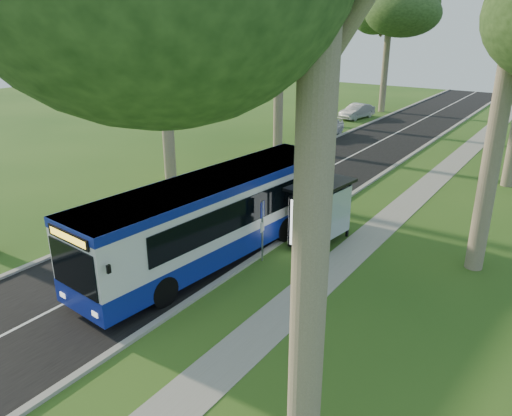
{
  "coord_description": "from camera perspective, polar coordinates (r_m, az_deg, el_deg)",
  "views": [
    {
      "loc": [
        10.25,
        -13.29,
        9.13
      ],
      "look_at": [
        -0.9,
        3.16,
        1.6
      ],
      "focal_mm": 35.0,
      "sensor_mm": 36.0,
      "label": 1
    }
  ],
  "objects": [
    {
      "name": "kerb_west",
      "position": [
        30.37,
        -2.28,
        3.35
      ],
      "size": [
        0.25,
        100.0,
        0.12
      ],
      "primitive_type": "cube",
      "color": "#9E9B93",
      "rests_on": "ground"
    },
    {
      "name": "kerb_east",
      "position": [
        27.01,
        9.78,
        0.82
      ],
      "size": [
        0.25,
        100.0,
        0.12
      ],
      "primitive_type": "cube",
      "color": "#9E9B93",
      "rests_on": "ground"
    },
    {
      "name": "centre_line",
      "position": [
        28.54,
        3.4,
        2.1
      ],
      "size": [
        0.12,
        100.0,
        0.0
      ],
      "primitive_type": "cube",
      "color": "white",
      "rests_on": "road"
    },
    {
      "name": "bus_stop_sign",
      "position": [
        19.61,
        0.73,
        -1.85
      ],
      "size": [
        0.13,
        0.36,
        2.56
      ],
      "rotation": [
        0.0,
        0.0,
        0.24
      ],
      "color": "gray",
      "rests_on": "ground"
    },
    {
      "name": "road",
      "position": [
        28.54,
        3.4,
        2.08
      ],
      "size": [
        7.0,
        100.0,
        0.02
      ],
      "primitive_type": "cube",
      "color": "black",
      "rests_on": "ground"
    },
    {
      "name": "litter_bin",
      "position": [
        20.33,
        5.74,
        -4.38
      ],
      "size": [
        0.6,
        0.6,
        1.05
      ],
      "rotation": [
        0.0,
        0.0,
        0.1
      ],
      "color": "black",
      "rests_on": "ground"
    },
    {
      "name": "ground",
      "position": [
        19.11,
        -3.11,
        -7.83
      ],
      "size": [
        120.0,
        120.0,
        0.0
      ],
      "primitive_type": "plane",
      "color": "#295219",
      "rests_on": "ground"
    },
    {
      "name": "footpath",
      "position": [
        26.04,
        15.75,
        -0.57
      ],
      "size": [
        1.5,
        100.0,
        0.02
      ],
      "primitive_type": "cube",
      "color": "gray",
      "rests_on": "ground"
    },
    {
      "name": "bus_shelter",
      "position": [
        20.95,
        7.17,
        0.4
      ],
      "size": [
        2.04,
        3.31,
        2.7
      ],
      "rotation": [
        0.0,
        0.0,
        -0.11
      ],
      "color": "black",
      "rests_on": "ground"
    },
    {
      "name": "car_white",
      "position": [
        42.14,
        7.84,
        9.15
      ],
      "size": [
        2.02,
        4.73,
        1.59
      ],
      "primitive_type": "imported",
      "rotation": [
        0.0,
        0.0,
        0.03
      ],
      "color": "silver",
      "rests_on": "ground"
    },
    {
      "name": "car_silver",
      "position": [
        50.72,
        11.45,
        10.78
      ],
      "size": [
        2.25,
        4.47,
        1.41
      ],
      "primitive_type": "imported",
      "rotation": [
        0.0,
        0.0,
        -0.18
      ],
      "color": "#9B9EA2",
      "rests_on": "ground"
    },
    {
      "name": "tree_west_e",
      "position": [
        54.64,
        15.17,
        21.84
      ],
      "size": [
        5.2,
        5.2,
        14.57
      ],
      "color": "#7A6B56",
      "rests_on": "ground"
    },
    {
      "name": "bus",
      "position": [
        19.97,
        -4.56,
        -1.01
      ],
      "size": [
        3.78,
        12.91,
        3.37
      ],
      "rotation": [
        0.0,
        0.0,
        -0.09
      ],
      "color": "white",
      "rests_on": "ground"
    }
  ]
}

